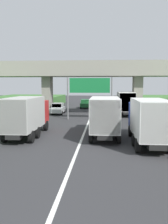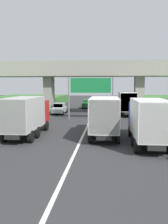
{
  "view_description": "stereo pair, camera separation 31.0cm",
  "coord_description": "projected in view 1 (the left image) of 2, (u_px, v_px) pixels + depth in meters",
  "views": [
    {
      "loc": [
        1.72,
        -3.22,
        4.44
      ],
      "look_at": [
        0.0,
        18.3,
        2.0
      ],
      "focal_mm": 38.01,
      "sensor_mm": 36.0,
      "label": 1
    },
    {
      "loc": [
        2.03,
        -3.19,
        4.44
      ],
      "look_at": [
        0.0,
        18.3,
        2.0
      ],
      "focal_mm": 38.01,
      "sensor_mm": 36.0,
      "label": 2
    }
  ],
  "objects": [
    {
      "name": "truck_yellow",
      "position": [
        125.0,
        102.0,
        35.28
      ],
      "size": [
        2.44,
        7.3,
        3.44
      ],
      "color": "black",
      "rests_on": "ground"
    },
    {
      "name": "truck_blue",
      "position": [
        148.0,
        119.0,
        17.61
      ],
      "size": [
        2.44,
        7.3,
        3.44
      ],
      "color": "black",
      "rests_on": "ground"
    },
    {
      "name": "overhead_highway_sign",
      "position": [
        90.0,
        88.0,
        30.45
      ],
      "size": [
        5.88,
        0.18,
        5.47
      ],
      "color": "slate",
      "rests_on": "ground"
    },
    {
      "name": "car_silver",
      "position": [
        58.0,
        109.0,
        36.67
      ],
      "size": [
        1.86,
        4.1,
        1.72
      ],
      "color": "#B2B5B7",
      "rests_on": "ground"
    },
    {
      "name": "overpass_bridge",
      "position": [
        92.0,
        75.0,
        36.09
      ],
      "size": [
        40.0,
        4.8,
        7.97
      ],
      "color": "gray",
      "rests_on": "ground"
    },
    {
      "name": "truck_black",
      "position": [
        105.0,
        115.0,
        20.29
      ],
      "size": [
        2.44,
        7.3,
        3.44
      ],
      "color": "black",
      "rests_on": "ground"
    },
    {
      "name": "lane_centre_stripe",
      "position": [
        89.0,
        120.0,
        30.18
      ],
      "size": [
        0.2,
        93.22,
        0.01
      ],
      "primitive_type": "cube",
      "color": "white",
      "rests_on": "ground"
    },
    {
      "name": "construction_barrel_5",
      "position": [
        142.0,
        118.0,
        28.89
      ],
      "size": [
        0.57,
        0.57,
        0.9
      ],
      "color": "orange",
      "rests_on": "ground"
    },
    {
      "name": "construction_barrel_3",
      "position": [
        157.0,
        130.0,
        21.27
      ],
      "size": [
        0.57,
        0.57,
        0.9
      ],
      "color": "orange",
      "rests_on": "ground"
    },
    {
      "name": "construction_barrel_4",
      "position": [
        149.0,
        123.0,
        25.07
      ],
      "size": [
        0.57,
        0.57,
        0.9
      ],
      "color": "orange",
      "rests_on": "ground"
    },
    {
      "name": "car_green",
      "position": [
        85.0,
        104.0,
        46.13
      ],
      "size": [
        1.86,
        4.1,
        1.72
      ],
      "color": "#236B38",
      "rests_on": "ground"
    },
    {
      "name": "truck_red",
      "position": [
        27.0,
        114.0,
        20.44
      ],
      "size": [
        2.44,
        7.3,
        3.44
      ],
      "color": "black",
      "rests_on": "ground"
    }
  ]
}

